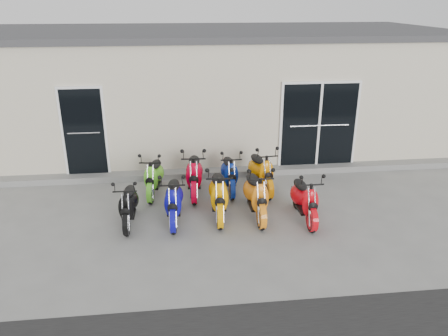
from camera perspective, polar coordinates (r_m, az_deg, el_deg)
The scene contains 15 objects.
ground at distance 9.27m, azimuth 0.42°, elevation -5.67°, with size 80.00×80.00×0.00m, color gray.
building at distance 13.68m, azimuth -2.21°, elevation 10.36°, with size 14.00×6.00×3.20m, color beige.
roof_cap at distance 13.46m, azimuth -2.31°, elevation 17.39°, with size 14.20×6.20×0.16m, color #3F3F42.
front_step at distance 11.07m, azimuth -0.83°, elevation -0.58°, with size 14.00×0.40×0.15m, color gray.
door_left at distance 11.00m, azimuth -17.83°, elevation 4.76°, with size 1.07×0.08×2.22m, color black.
door_right at distance 11.36m, azimuth 12.29°, elevation 5.82°, with size 2.02×0.08×2.22m, color black.
scooter_front_black at distance 8.77m, azimuth -12.42°, elevation -4.06°, with size 0.52×1.42×1.05m, color black, non-canonical shape.
scooter_front_blue at distance 8.71m, azimuth -6.62°, elevation -3.48°, with size 0.57×1.56×1.15m, color #0D0B94, non-canonical shape.
scooter_front_orange_a at distance 8.83m, azimuth -0.71°, elevation -2.73°, with size 0.60×1.65×1.22m, color #F9A300, non-canonical shape.
scooter_front_orange_b at distance 8.84m, azimuth 4.22°, elevation -2.78°, with size 0.60×1.64×1.21m, color orange, non-canonical shape.
scooter_front_red at distance 8.86m, azimuth 10.51°, elevation -3.36°, with size 0.56×1.53×1.13m, color red, non-canonical shape.
scooter_back_green at distance 9.96m, azimuth -9.19°, elevation -0.48°, with size 0.54×1.50×1.10m, color #5CC827, non-canonical shape.
scooter_back_red at distance 9.86m, azimuth -3.93°, elevation -0.11°, with size 0.60×1.66×1.23m, color red, non-canonical shape.
scooter_back_blue at distance 10.02m, azimuth 0.73°, elevation -0.08°, with size 0.54×1.49×1.10m, color navy, non-canonical shape.
scooter_back_yellow at distance 10.06m, azimuth 4.88°, elevation 0.21°, with size 0.59×1.61×1.19m, color #FB9405, non-canonical shape.
Camera 1 is at (-1.00, -8.19, 4.22)m, focal length 35.00 mm.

